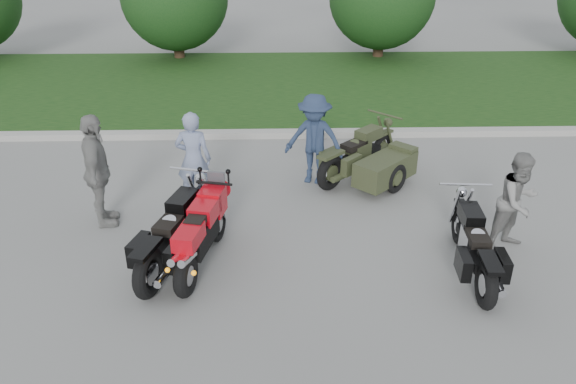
{
  "coord_description": "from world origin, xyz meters",
  "views": [
    {
      "loc": [
        0.29,
        -6.36,
        4.75
      ],
      "look_at": [
        0.5,
        1.51,
        0.8
      ],
      "focal_mm": 35.0,
      "sensor_mm": 36.0,
      "label": 1
    }
  ],
  "objects_px": {
    "cruiser_right": "(475,249)",
    "person_grey": "(518,202)",
    "sportbike_red": "(201,233)",
    "person_back": "(97,172)",
    "cruiser_sidecar": "(373,163)",
    "person_stripe": "(194,159)",
    "cruiser_left": "(173,236)",
    "person_denim": "(314,139)"
  },
  "relations": [
    {
      "from": "person_grey",
      "to": "person_back",
      "type": "distance_m",
      "value": 6.64
    },
    {
      "from": "cruiser_right",
      "to": "person_grey",
      "type": "xyz_separation_m",
      "value": [
        0.86,
        0.76,
        0.34
      ]
    },
    {
      "from": "person_stripe",
      "to": "person_back",
      "type": "bearing_deg",
      "value": 31.47
    },
    {
      "from": "cruiser_right",
      "to": "person_back",
      "type": "height_order",
      "value": "person_back"
    },
    {
      "from": "sportbike_red",
      "to": "cruiser_right",
      "type": "distance_m",
      "value": 3.93
    },
    {
      "from": "cruiser_right",
      "to": "person_stripe",
      "type": "relative_size",
      "value": 1.32
    },
    {
      "from": "person_grey",
      "to": "cruiser_left",
      "type": "bearing_deg",
      "value": 155.08
    },
    {
      "from": "cruiser_sidecar",
      "to": "person_denim",
      "type": "xyz_separation_m",
      "value": [
        -1.12,
        0.13,
        0.45
      ]
    },
    {
      "from": "person_grey",
      "to": "person_back",
      "type": "relative_size",
      "value": 0.82
    },
    {
      "from": "cruiser_right",
      "to": "person_back",
      "type": "distance_m",
      "value": 5.97
    },
    {
      "from": "sportbike_red",
      "to": "person_back",
      "type": "bearing_deg",
      "value": 155.47
    },
    {
      "from": "sportbike_red",
      "to": "cruiser_right",
      "type": "xyz_separation_m",
      "value": [
        3.92,
        -0.31,
        -0.14
      ]
    },
    {
      "from": "person_grey",
      "to": "person_denim",
      "type": "distance_m",
      "value": 3.83
    },
    {
      "from": "person_back",
      "to": "person_stripe",
      "type": "bearing_deg",
      "value": -75.7
    },
    {
      "from": "person_grey",
      "to": "sportbike_red",
      "type": "bearing_deg",
      "value": 156.28
    },
    {
      "from": "cruiser_left",
      "to": "cruiser_right",
      "type": "xyz_separation_m",
      "value": [
        4.34,
        -0.38,
        -0.04
      ]
    },
    {
      "from": "cruiser_left",
      "to": "person_grey",
      "type": "distance_m",
      "value": 5.22
    },
    {
      "from": "cruiser_sidecar",
      "to": "person_denim",
      "type": "height_order",
      "value": "person_denim"
    },
    {
      "from": "person_grey",
      "to": "person_back",
      "type": "height_order",
      "value": "person_back"
    },
    {
      "from": "cruiser_sidecar",
      "to": "person_grey",
      "type": "distance_m",
      "value": 2.98
    },
    {
      "from": "sportbike_red",
      "to": "person_stripe",
      "type": "relative_size",
      "value": 1.2
    },
    {
      "from": "sportbike_red",
      "to": "person_stripe",
      "type": "xyz_separation_m",
      "value": [
        -0.34,
        2.05,
        0.28
      ]
    },
    {
      "from": "cruiser_left",
      "to": "person_grey",
      "type": "xyz_separation_m",
      "value": [
        5.19,
        0.37,
        0.3
      ]
    },
    {
      "from": "sportbike_red",
      "to": "person_denim",
      "type": "relative_size",
      "value": 1.18
    },
    {
      "from": "cruiser_sidecar",
      "to": "cruiser_left",
      "type": "bearing_deg",
      "value": -96.3
    },
    {
      "from": "person_stripe",
      "to": "sportbike_red",
      "type": "bearing_deg",
      "value": 104.88
    },
    {
      "from": "sportbike_red",
      "to": "cruiser_left",
      "type": "bearing_deg",
      "value": -177.39
    },
    {
      "from": "person_denim",
      "to": "person_back",
      "type": "distance_m",
      "value": 3.96
    },
    {
      "from": "cruiser_right",
      "to": "cruiser_sidecar",
      "type": "bearing_deg",
      "value": 111.91
    },
    {
      "from": "cruiser_left",
      "to": "person_stripe",
      "type": "xyz_separation_m",
      "value": [
        0.08,
        1.98,
        0.38
      ]
    },
    {
      "from": "sportbike_red",
      "to": "cruiser_left",
      "type": "height_order",
      "value": "sportbike_red"
    },
    {
      "from": "cruiser_left",
      "to": "person_denim",
      "type": "relative_size",
      "value": 1.38
    },
    {
      "from": "person_grey",
      "to": "cruiser_sidecar",
      "type": "bearing_deg",
      "value": 99.02
    },
    {
      "from": "cruiser_sidecar",
      "to": "person_back",
      "type": "relative_size",
      "value": 1.11
    },
    {
      "from": "cruiser_left",
      "to": "person_back",
      "type": "relative_size",
      "value": 1.26
    },
    {
      "from": "cruiser_sidecar",
      "to": "person_stripe",
      "type": "bearing_deg",
      "value": -122.7
    },
    {
      "from": "person_stripe",
      "to": "cruiser_right",
      "type": "bearing_deg",
      "value": 156.5
    },
    {
      "from": "cruiser_sidecar",
      "to": "person_grey",
      "type": "relative_size",
      "value": 1.35
    },
    {
      "from": "sportbike_red",
      "to": "cruiser_left",
      "type": "distance_m",
      "value": 0.43
    },
    {
      "from": "person_denim",
      "to": "person_back",
      "type": "relative_size",
      "value": 0.91
    },
    {
      "from": "person_grey",
      "to": "person_denim",
      "type": "bearing_deg",
      "value": 111.06
    },
    {
      "from": "cruiser_sidecar",
      "to": "person_denim",
      "type": "bearing_deg",
      "value": -141.74
    }
  ]
}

